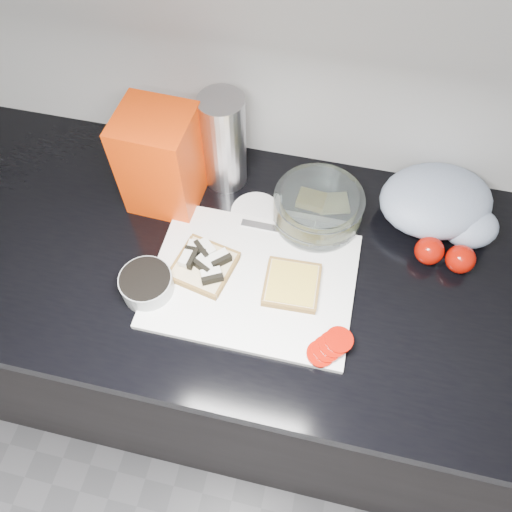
{
  "coord_description": "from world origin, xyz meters",
  "views": [
    {
      "loc": [
        0.02,
        0.68,
        1.77
      ],
      "look_at": [
        -0.1,
        1.18,
        0.95
      ],
      "focal_mm": 35.0,
      "sensor_mm": 36.0,
      "label": 1
    }
  ],
  "objects_px": {
    "cutting_board": "(253,280)",
    "bread_bag": "(161,161)",
    "glass_bowl": "(318,209)",
    "steel_canister": "(224,142)"
  },
  "relations": [
    {
      "from": "steel_canister",
      "to": "bread_bag",
      "type": "bearing_deg",
      "value": -144.25
    },
    {
      "from": "cutting_board",
      "to": "steel_canister",
      "type": "xyz_separation_m",
      "value": [
        -0.12,
        0.25,
        0.11
      ]
    },
    {
      "from": "glass_bowl",
      "to": "bread_bag",
      "type": "bearing_deg",
      "value": -178.64
    },
    {
      "from": "cutting_board",
      "to": "bread_bag",
      "type": "height_order",
      "value": "bread_bag"
    },
    {
      "from": "glass_bowl",
      "to": "steel_canister",
      "type": "xyz_separation_m",
      "value": [
        -0.22,
        0.07,
        0.07
      ]
    },
    {
      "from": "cutting_board",
      "to": "glass_bowl",
      "type": "distance_m",
      "value": 0.21
    },
    {
      "from": "cutting_board",
      "to": "bread_bag",
      "type": "relative_size",
      "value": 1.75
    },
    {
      "from": "cutting_board",
      "to": "glass_bowl",
      "type": "xyz_separation_m",
      "value": [
        0.1,
        0.18,
        0.03
      ]
    },
    {
      "from": "cutting_board",
      "to": "glass_bowl",
      "type": "relative_size",
      "value": 2.14
    },
    {
      "from": "cutting_board",
      "to": "bread_bag",
      "type": "distance_m",
      "value": 0.31
    }
  ]
}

